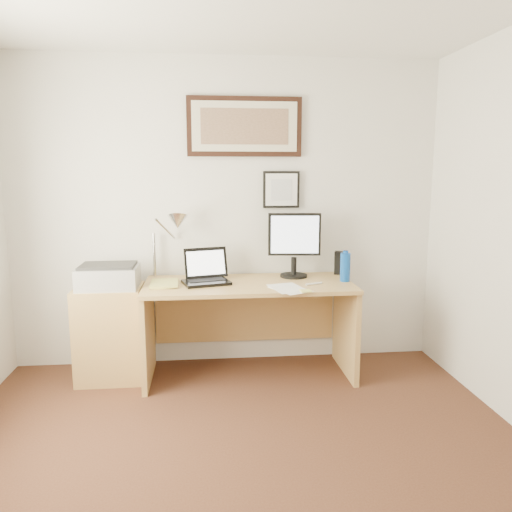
{
  "coord_description": "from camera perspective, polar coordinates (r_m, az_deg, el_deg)",
  "views": [
    {
      "loc": [
        -0.18,
        -2.11,
        1.61
      ],
      "look_at": [
        0.19,
        1.43,
        0.99
      ],
      "focal_mm": 35.0,
      "sensor_mm": 36.0,
      "label": 1
    }
  ],
  "objects": [
    {
      "name": "bottle_cap",
      "position": [
        3.92,
        10.22,
        0.47
      ],
      "size": [
        0.04,
        0.04,
        0.02
      ],
      "primitive_type": "cylinder",
      "color": "#0C46A6",
      "rests_on": "water_bottle"
    },
    {
      "name": "wall_back",
      "position": [
        4.13,
        -3.39,
        4.8
      ],
      "size": [
        3.5,
        0.02,
        2.5
      ],
      "primitive_type": "cube",
      "color": "silver",
      "rests_on": "ground"
    },
    {
      "name": "side_cabinet",
      "position": [
        4.06,
        -16.3,
        -8.46
      ],
      "size": [
        0.5,
        0.4,
        0.73
      ],
      "primitive_type": "cube",
      "color": "#AD8448",
      "rests_on": "floor"
    },
    {
      "name": "picture_small",
      "position": [
        4.13,
        2.9,
        7.59
      ],
      "size": [
        0.3,
        0.03,
        0.3
      ],
      "color": "black",
      "rests_on": "wall_back"
    },
    {
      "name": "sticky_pad",
      "position": [
        3.59,
        5.7,
        -3.98
      ],
      "size": [
        0.08,
        0.08,
        0.01
      ],
      "primitive_type": "cube",
      "rotation": [
        0.0,
        0.0,
        0.08
      ],
      "color": "#E5E56C",
      "rests_on": "desk"
    },
    {
      "name": "book",
      "position": [
        3.85,
        -11.98,
        -3.15
      ],
      "size": [
        0.22,
        0.29,
        0.02
      ],
      "primitive_type": "imported",
      "rotation": [
        0.0,
        0.0,
        0.03
      ],
      "color": "#C6C25D",
      "rests_on": "desk"
    },
    {
      "name": "desk",
      "position": [
        3.99,
        -0.94,
        -6.11
      ],
      "size": [
        1.6,
        0.7,
        0.75
      ],
      "color": "#AD8448",
      "rests_on": "floor"
    },
    {
      "name": "paper_sheet_a",
      "position": [
        3.65,
        3.91,
        -3.8
      ],
      "size": [
        0.32,
        0.36,
        0.0
      ],
      "primitive_type": "cube",
      "rotation": [
        0.0,
        0.0,
        0.47
      ],
      "color": "white",
      "rests_on": "desk"
    },
    {
      "name": "paper_sheet_b",
      "position": [
        3.67,
        3.62,
        -3.68
      ],
      "size": [
        0.29,
        0.36,
        0.0
      ],
      "primitive_type": "cube",
      "rotation": [
        0.0,
        0.0,
        0.25
      ],
      "color": "white",
      "rests_on": "desk"
    },
    {
      "name": "lcd_monitor",
      "position": [
        4.02,
        4.4,
        1.64
      ],
      "size": [
        0.42,
        0.22,
        0.52
      ],
      "color": "black",
      "rests_on": "desk"
    },
    {
      "name": "picture_large",
      "position": [
        4.11,
        -1.31,
        14.57
      ],
      "size": [
        0.92,
        0.04,
        0.47
      ],
      "color": "black",
      "rests_on": "wall_back"
    },
    {
      "name": "speaker",
      "position": [
        4.21,
        9.55,
        -0.77
      ],
      "size": [
        0.11,
        0.1,
        0.19
      ],
      "primitive_type": "cube",
      "rotation": [
        0.0,
        0.0,
        -0.36
      ],
      "color": "black",
      "rests_on": "desk"
    },
    {
      "name": "laptop",
      "position": [
        3.87,
        -5.72,
        -2.19
      ],
      "size": [
        0.39,
        0.38,
        0.26
      ],
      "color": "black",
      "rests_on": "desk"
    },
    {
      "name": "marker_pen",
      "position": [
        3.81,
        6.65,
        -3.17
      ],
      "size": [
        0.14,
        0.06,
        0.02
      ],
      "primitive_type": "cylinder",
      "rotation": [
        0.0,
        1.57,
        0.35
      ],
      "color": "white",
      "rests_on": "desk"
    },
    {
      "name": "printer",
      "position": [
        3.93,
        -16.51,
        -2.22
      ],
      "size": [
        0.44,
        0.34,
        0.18
      ],
      "color": "#A6A6A8",
      "rests_on": "side_cabinet"
    },
    {
      "name": "water_bottle",
      "position": [
        3.95,
        10.16,
        -1.27
      ],
      "size": [
        0.08,
        0.08,
        0.22
      ],
      "primitive_type": "cylinder",
      "color": "#0C46A6",
      "rests_on": "desk"
    },
    {
      "name": "desk_lamp",
      "position": [
        3.95,
        -9.2,
        3.55
      ],
      "size": [
        0.29,
        0.27,
        0.53
      ],
      "color": "silver",
      "rests_on": "desk"
    }
  ]
}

